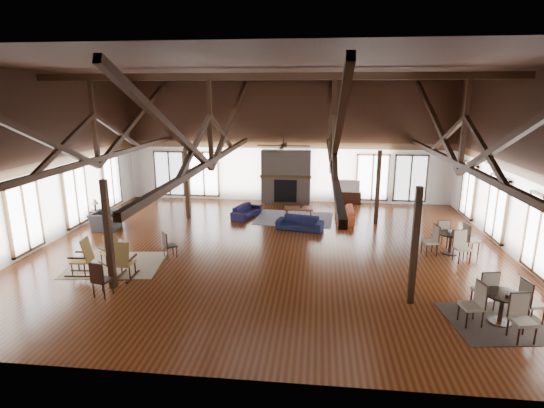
# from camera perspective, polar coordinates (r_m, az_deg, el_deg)

# --- Properties ---
(floor) EXTENTS (16.00, 16.00, 0.00)m
(floor) POSITION_cam_1_polar(r_m,az_deg,el_deg) (14.80, -0.16, -6.06)
(floor) COLOR #572D12
(floor) RESTS_ON ground
(ceiling) EXTENTS (16.00, 14.00, 0.02)m
(ceiling) POSITION_cam_1_polar(r_m,az_deg,el_deg) (13.89, -0.18, 17.81)
(ceiling) COLOR black
(ceiling) RESTS_ON wall_back
(wall_back) EXTENTS (16.00, 0.02, 6.00)m
(wall_back) POSITION_cam_1_polar(r_m,az_deg,el_deg) (20.95, 2.00, 8.43)
(wall_back) COLOR silver
(wall_back) RESTS_ON floor
(wall_front) EXTENTS (16.00, 0.02, 6.00)m
(wall_front) POSITION_cam_1_polar(r_m,az_deg,el_deg) (7.28, -6.35, -3.03)
(wall_front) COLOR silver
(wall_front) RESTS_ON floor
(wall_left) EXTENTS (0.02, 14.00, 6.00)m
(wall_left) POSITION_cam_1_polar(r_m,az_deg,el_deg) (16.90, -28.35, 5.29)
(wall_left) COLOR silver
(wall_left) RESTS_ON floor
(wall_right) EXTENTS (0.02, 14.00, 6.00)m
(wall_right) POSITION_cam_1_polar(r_m,az_deg,el_deg) (15.36, 31.09, 4.20)
(wall_right) COLOR silver
(wall_right) RESTS_ON floor
(roof_truss) EXTENTS (15.60, 14.07, 3.14)m
(roof_truss) POSITION_cam_1_polar(r_m,az_deg,el_deg) (13.91, -0.17, 9.68)
(roof_truss) COLOR black
(roof_truss) RESTS_ON wall_back
(post_grid) EXTENTS (8.16, 7.16, 3.05)m
(post_grid) POSITION_cam_1_polar(r_m,az_deg,el_deg) (14.34, -0.16, -0.34)
(post_grid) COLOR black
(post_grid) RESTS_ON floor
(fireplace) EXTENTS (2.50, 0.69, 2.60)m
(fireplace) POSITION_cam_1_polar(r_m,az_deg,el_deg) (20.87, 1.89, 3.66)
(fireplace) COLOR #6E5E53
(fireplace) RESTS_ON floor
(ceiling_fan) EXTENTS (1.60, 1.60, 0.75)m
(ceiling_fan) POSITION_cam_1_polar(r_m,az_deg,el_deg) (12.90, 1.56, 7.99)
(ceiling_fan) COLOR black
(ceiling_fan) RESTS_ON roof_truss
(sofa_navy_front) EXTENTS (1.93, 1.09, 0.53)m
(sofa_navy_front) POSITION_cam_1_polar(r_m,az_deg,el_deg) (16.84, 3.76, -2.57)
(sofa_navy_front) COLOR black
(sofa_navy_front) RESTS_ON floor
(sofa_navy_left) EXTENTS (1.86, 1.17, 0.51)m
(sofa_navy_left) POSITION_cam_1_polar(r_m,az_deg,el_deg) (18.64, -3.46, -0.93)
(sofa_navy_left) COLOR #151234
(sofa_navy_left) RESTS_ON floor
(sofa_orange) EXTENTS (1.92, 0.76, 0.56)m
(sofa_orange) POSITION_cam_1_polar(r_m,az_deg,el_deg) (18.33, 9.69, -1.29)
(sofa_orange) COLOR #B94623
(sofa_orange) RESTS_ON floor
(coffee_table) EXTENTS (1.26, 0.68, 0.47)m
(coffee_table) POSITION_cam_1_polar(r_m,az_deg,el_deg) (18.34, 3.62, -0.67)
(coffee_table) COLOR brown
(coffee_table) RESTS_ON floor
(vase) EXTENTS (0.17, 0.17, 0.17)m
(vase) POSITION_cam_1_polar(r_m,az_deg,el_deg) (18.32, 3.97, -0.24)
(vase) COLOR #B2B2B2
(vase) RESTS_ON coffee_table
(armchair) EXTENTS (1.10, 0.97, 0.70)m
(armchair) POSITION_cam_1_polar(r_m,az_deg,el_deg) (18.08, -21.52, -2.10)
(armchair) COLOR #262628
(armchair) RESTS_ON floor
(side_table_lamp) EXTENTS (0.43, 0.43, 1.09)m
(side_table_lamp) POSITION_cam_1_polar(r_m,az_deg,el_deg) (18.95, -22.59, -1.28)
(side_table_lamp) COLOR black
(side_table_lamp) RESTS_ON floor
(rocking_chair_a) EXTENTS (0.88, 0.80, 1.01)m
(rocking_chair_a) POSITION_cam_1_polar(r_m,az_deg,el_deg) (14.24, -20.93, -5.84)
(rocking_chair_a) COLOR olive
(rocking_chair_a) RESTS_ON floor
(rocking_chair_b) EXTENTS (0.51, 0.89, 1.14)m
(rocking_chair_b) POSITION_cam_1_polar(r_m,az_deg,el_deg) (13.04, -19.38, -7.29)
(rocking_chair_b) COLOR olive
(rocking_chair_b) RESTS_ON floor
(rocking_chair_c) EXTENTS (0.91, 0.55, 1.13)m
(rocking_chair_c) POSITION_cam_1_polar(r_m,az_deg,el_deg) (13.77, -23.96, -6.60)
(rocking_chair_c) COLOR olive
(rocking_chair_c) RESTS_ON floor
(side_chair_a) EXTENTS (0.53, 0.53, 0.89)m
(side_chair_a) POSITION_cam_1_polar(r_m,az_deg,el_deg) (14.24, -13.90, -5.12)
(side_chair_a) COLOR black
(side_chair_a) RESTS_ON floor
(side_chair_b) EXTENTS (0.50, 0.50, 1.00)m
(side_chair_b) POSITION_cam_1_polar(r_m,az_deg,el_deg) (12.08, -22.18, -9.09)
(side_chair_b) COLOR black
(side_chair_b) RESTS_ON floor
(cafe_table_near) EXTENTS (2.01, 2.01, 1.03)m
(cafe_table_near) POSITION_cam_1_polar(r_m,az_deg,el_deg) (11.41, 28.55, -11.58)
(cafe_table_near) COLOR black
(cafe_table_near) RESTS_ON floor
(cafe_table_far) EXTENTS (1.96, 1.96, 1.00)m
(cafe_table_far) POSITION_cam_1_polar(r_m,az_deg,el_deg) (15.42, 22.91, -4.41)
(cafe_table_far) COLOR black
(cafe_table_far) RESTS_ON floor
(cup_near) EXTENTS (0.15, 0.15, 0.09)m
(cup_near) POSITION_cam_1_polar(r_m,az_deg,el_deg) (11.28, 29.13, -10.44)
(cup_near) COLOR #B2B2B2
(cup_near) RESTS_ON cafe_table_near
(cup_far) EXTENTS (0.13, 0.13, 0.09)m
(cup_far) POSITION_cam_1_polar(r_m,az_deg,el_deg) (15.40, 22.79, -3.39)
(cup_far) COLOR #B2B2B2
(cup_far) RESTS_ON cafe_table_far
(tv_console) EXTENTS (1.20, 0.45, 0.60)m
(tv_console) POSITION_cam_1_polar(r_m,az_deg,el_deg) (21.15, 10.21, 0.84)
(tv_console) COLOR black
(tv_console) RESTS_ON floor
(television) EXTENTS (1.05, 0.20, 0.60)m
(television) POSITION_cam_1_polar(r_m,az_deg,el_deg) (21.02, 10.30, 2.44)
(television) COLOR #B2B2B2
(television) RESTS_ON tv_console
(rug_tan) EXTENTS (3.07, 2.54, 0.01)m
(rug_tan) POSITION_cam_1_polar(r_m,az_deg,el_deg) (14.34, -20.27, -7.65)
(rug_tan) COLOR tan
(rug_tan) RESTS_ON floor
(rug_navy) EXTENTS (3.41, 2.67, 0.01)m
(rug_navy) POSITION_cam_1_polar(r_m,az_deg,el_deg) (18.39, 3.02, -1.94)
(rug_navy) COLOR #161F3F
(rug_navy) RESTS_ON floor
(rug_dark) EXTENTS (2.45, 2.28, 0.01)m
(rug_dark) POSITION_cam_1_polar(r_m,az_deg,el_deg) (11.60, 27.93, -13.85)
(rug_dark) COLOR black
(rug_dark) RESTS_ON floor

